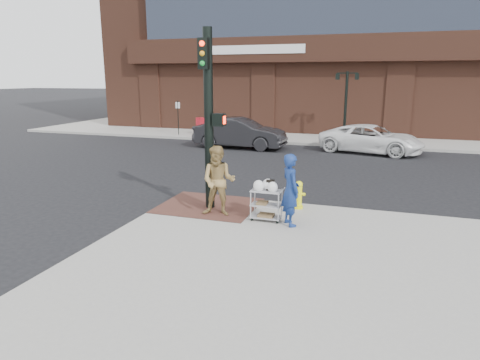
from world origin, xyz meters
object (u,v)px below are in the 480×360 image
(minivan_white, at_px, (371,139))
(fire_hydrant, at_px, (299,194))
(utility_cart, at_px, (266,202))
(traffic_signal_pole, at_px, (209,115))
(sedan_dark, at_px, (240,133))
(pedestrian_tan, at_px, (219,181))
(woman_blue, at_px, (290,190))
(lamp_post, at_px, (346,98))

(minivan_white, height_order, fire_hydrant, minivan_white)
(utility_cart, bearing_deg, fire_hydrant, 64.93)
(minivan_white, bearing_deg, traffic_signal_pole, 174.11)
(traffic_signal_pole, relative_size, sedan_dark, 0.99)
(pedestrian_tan, height_order, sedan_dark, pedestrian_tan)
(pedestrian_tan, bearing_deg, woman_blue, -13.00)
(lamp_post, relative_size, fire_hydrant, 4.93)
(woman_blue, height_order, pedestrian_tan, pedestrian_tan)
(traffic_signal_pole, distance_m, sedan_dark, 11.74)
(lamp_post, distance_m, sedan_dark, 6.86)
(pedestrian_tan, relative_size, utility_cart, 1.74)
(sedan_dark, height_order, fire_hydrant, sedan_dark)
(lamp_post, distance_m, traffic_signal_pole, 15.43)
(lamp_post, bearing_deg, woman_blue, -89.94)
(lamp_post, height_order, pedestrian_tan, lamp_post)
(sedan_dark, height_order, utility_cart, sedan_dark)
(pedestrian_tan, relative_size, fire_hydrant, 2.37)
(traffic_signal_pole, bearing_deg, lamp_post, 80.76)
(traffic_signal_pole, relative_size, fire_hydrant, 6.16)
(sedan_dark, xyz_separation_m, fire_hydrant, (5.24, -10.50, -0.27))
(lamp_post, bearing_deg, utility_cart, -92.35)
(traffic_signal_pole, bearing_deg, utility_cart, -18.06)
(woman_blue, bearing_deg, lamp_post, -34.53)
(woman_blue, bearing_deg, utility_cart, 42.64)
(lamp_post, relative_size, woman_blue, 2.16)
(woman_blue, bearing_deg, traffic_signal_pole, 38.74)
(woman_blue, xyz_separation_m, pedestrian_tan, (-2.01, 0.17, 0.03))
(lamp_post, relative_size, minivan_white, 0.77)
(lamp_post, relative_size, traffic_signal_pole, 0.80)
(sedan_dark, bearing_deg, minivan_white, -82.90)
(lamp_post, height_order, utility_cart, lamp_post)
(traffic_signal_pole, distance_m, woman_blue, 3.14)
(woman_blue, bearing_deg, pedestrian_tan, 50.52)
(lamp_post, distance_m, pedestrian_tan, 16.00)
(minivan_white, xyz_separation_m, utility_cart, (-2.31, -12.52, -0.07))
(utility_cart, bearing_deg, traffic_signal_pole, 161.94)
(traffic_signal_pole, bearing_deg, fire_hydrant, 16.46)
(minivan_white, bearing_deg, woman_blue, -174.15)
(lamp_post, height_order, sedan_dark, lamp_post)
(sedan_dark, distance_m, utility_cart, 12.69)
(woman_blue, xyz_separation_m, fire_hydrant, (-0.05, 1.47, -0.51))
(woman_blue, distance_m, sedan_dark, 13.09)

